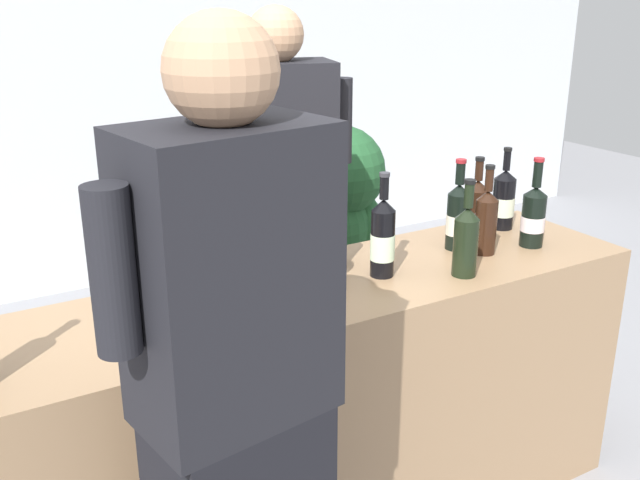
# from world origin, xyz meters

# --- Properties ---
(wall_back) EXTENTS (8.00, 0.10, 2.80)m
(wall_back) POSITION_xyz_m (0.00, 2.60, 1.40)
(wall_back) COLOR silver
(wall_back) RESTS_ON ground_plane
(counter) EXTENTS (2.28, 0.55, 0.91)m
(counter) POSITION_xyz_m (0.00, 0.00, 0.45)
(counter) COLOR #9E7A56
(counter) RESTS_ON ground_plane
(wine_bottle_0) EXTENTS (0.08, 0.08, 0.31)m
(wine_bottle_0) POSITION_xyz_m (0.73, 0.08, 1.02)
(wine_bottle_0) COLOR black
(wine_bottle_0) RESTS_ON counter
(wine_bottle_1) EXTENTS (0.08, 0.08, 0.34)m
(wine_bottle_1) POSITION_xyz_m (0.17, 0.13, 1.04)
(wine_bottle_1) COLOR black
(wine_bottle_1) RESTS_ON counter
(wine_bottle_2) EXTENTS (0.08, 0.08, 0.31)m
(wine_bottle_2) POSITION_xyz_m (0.92, 0.14, 1.02)
(wine_bottle_2) COLOR black
(wine_bottle_2) RESTS_ON counter
(wine_bottle_3) EXTENTS (0.08, 0.08, 0.32)m
(wine_bottle_3) POSITION_xyz_m (0.87, -0.06, 1.02)
(wine_bottle_3) COLOR black
(wine_bottle_3) RESTS_ON counter
(wine_bottle_4) EXTENTS (0.08, 0.08, 0.31)m
(wine_bottle_4) POSITION_xyz_m (0.67, -0.03, 1.03)
(wine_bottle_4) COLOR black
(wine_bottle_4) RESTS_ON counter
(wine_bottle_5) EXTENTS (0.08, 0.08, 0.32)m
(wine_bottle_5) POSITION_xyz_m (0.62, 0.05, 1.03)
(wine_bottle_5) COLOR black
(wine_bottle_5) RESTS_ON counter
(wine_bottle_6) EXTENTS (0.08, 0.08, 0.34)m
(wine_bottle_6) POSITION_xyz_m (0.25, -0.02, 1.03)
(wine_bottle_6) COLOR black
(wine_bottle_6) RESTS_ON counter
(wine_bottle_7) EXTENTS (0.08, 0.08, 0.31)m
(wine_bottle_7) POSITION_xyz_m (0.48, -0.15, 1.03)
(wine_bottle_7) COLOR black
(wine_bottle_7) RESTS_ON counter
(wine_glass) EXTENTS (0.07, 0.07, 0.21)m
(wine_glass) POSITION_xyz_m (0.06, -0.00, 1.05)
(wine_glass) COLOR silver
(wine_glass) RESTS_ON counter
(ice_bucket) EXTENTS (0.20, 0.20, 0.20)m
(ice_bucket) POSITION_xyz_m (-0.40, 0.12, 1.01)
(ice_bucket) COLOR silver
(ice_bucket) RESTS_ON counter
(person_server) EXTENTS (0.55, 0.34, 1.72)m
(person_server) POSITION_xyz_m (0.18, 0.56, 0.84)
(person_server) COLOR black
(person_server) RESTS_ON ground_plane
(person_guest) EXTENTS (0.54, 0.30, 1.74)m
(person_guest) POSITION_xyz_m (-0.49, -0.56, 0.86)
(person_guest) COLOR black
(person_guest) RESTS_ON ground_plane
(potted_shrub) EXTENTS (0.51, 0.49, 1.16)m
(potted_shrub) POSITION_xyz_m (0.81, 1.15, 0.72)
(potted_shrub) COLOR brown
(potted_shrub) RESTS_ON ground_plane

